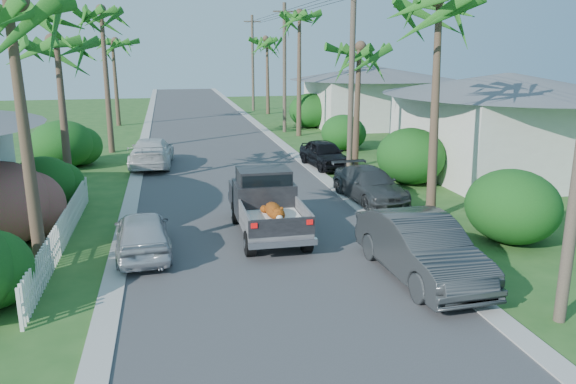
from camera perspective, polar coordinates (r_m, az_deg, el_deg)
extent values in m
plane|color=#25511E|center=(13.53, 0.68, -11.42)|extent=(120.00, 120.00, 0.00)
cube|color=#38383A|center=(37.45, -7.85, 5.18)|extent=(8.00, 100.00, 0.02)
cube|color=#A5A39E|center=(37.38, -14.45, 4.88)|extent=(0.60, 100.00, 0.06)
cube|color=#A5A39E|center=(38.00, -1.35, 5.47)|extent=(0.60, 100.00, 0.06)
cylinder|color=black|center=(16.45, -3.90, -5.24)|extent=(0.28, 0.76, 0.76)
cylinder|color=black|center=(16.76, 1.88, -4.84)|extent=(0.28, 0.76, 0.76)
cylinder|color=black|center=(19.52, -5.29, -2.10)|extent=(0.28, 0.76, 0.76)
cylinder|color=black|center=(19.78, -0.39, -1.82)|extent=(0.28, 0.76, 0.76)
cube|color=gray|center=(17.11, -1.41, -3.58)|extent=(1.90, 2.40, 0.24)
cube|color=gray|center=(16.86, -4.49, -2.54)|extent=(0.06, 2.40, 0.55)
cube|color=gray|center=(17.18, 1.60, -2.18)|extent=(0.06, 2.40, 0.55)
cube|color=black|center=(15.90, -0.63, -3.61)|extent=(1.92, 0.08, 0.52)
cube|color=silver|center=(15.89, -0.51, -5.26)|extent=(1.98, 0.18, 0.18)
cube|color=red|center=(15.69, -3.46, -3.44)|extent=(0.18, 0.05, 0.14)
cube|color=red|center=(15.99, 2.22, -3.07)|extent=(0.18, 0.05, 0.14)
cube|color=black|center=(18.73, -2.47, -0.62)|extent=(1.94, 1.65, 1.10)
cube|color=black|center=(18.56, -2.50, 1.55)|extent=(1.70, 1.35, 0.55)
cube|color=black|center=(17.92, -2.13, 1.00)|extent=(1.60, 0.05, 0.45)
cube|color=black|center=(19.97, -3.07, -0.13)|extent=(1.94, 1.20, 0.80)
cube|color=white|center=(17.05, -1.41, -2.94)|extent=(1.70, 2.10, 0.16)
ellipsoid|color=orange|center=(17.06, -1.48, -1.88)|extent=(0.48, 1.25, 0.43)
sphere|color=orange|center=(16.33, -0.99, -2.33)|extent=(0.40, 0.40, 0.40)
ellipsoid|color=white|center=(17.08, -1.48, -2.20)|extent=(0.32, 0.86, 0.18)
imported|color=#2E3133|center=(15.15, 13.36, -5.57)|extent=(1.99, 5.08, 1.65)
imported|color=#343839|center=(22.48, 8.30, 0.70)|extent=(2.24, 4.57, 1.28)
imported|color=black|center=(28.62, 3.73, 3.85)|extent=(2.03, 4.18, 1.37)
imported|color=silver|center=(16.95, -14.55, -4.09)|extent=(1.80, 3.95, 1.31)
imported|color=silver|center=(29.63, -13.68, 3.92)|extent=(2.37, 5.16, 1.46)
cone|color=brown|center=(15.47, -25.05, 4.13)|extent=(0.36, 0.71, 7.01)
cone|color=brown|center=(24.39, -21.84, 6.77)|extent=(0.36, 0.61, 6.21)
cone|color=brown|center=(34.09, -17.94, 10.49)|extent=(0.36, 0.36, 8.00)
cone|color=brown|center=(46.12, -17.10, 10.45)|extent=(0.36, 0.75, 6.51)
cone|color=brown|center=(20.14, 14.68, 7.80)|extent=(0.36, 0.73, 7.51)
cone|color=brown|center=(28.60, 7.03, 8.45)|extent=(0.36, 0.54, 6.01)
cone|color=brown|center=(38.96, 1.14, 11.71)|extent=(0.36, 0.36, 8.20)
cone|color=brown|center=(52.75, -2.09, 11.63)|extent=(0.36, 0.63, 6.81)
ellipsoid|color=#BB1A4E|center=(19.15, -27.12, -1.12)|extent=(3.00, 3.30, 2.60)
ellipsoid|color=#134315|center=(22.91, -23.62, 0.81)|extent=(2.40, 2.64, 2.00)
ellipsoid|color=#134315|center=(30.71, -21.95, 4.53)|extent=(3.20, 3.52, 2.40)
ellipsoid|color=#134315|center=(18.72, 21.83, -1.36)|extent=(2.80, 3.08, 2.30)
ellipsoid|color=#134315|center=(25.61, 12.37, 3.58)|extent=(3.00, 3.30, 2.50)
ellipsoid|color=#134315|center=(33.83, 5.61, 6.06)|extent=(2.60, 2.86, 2.10)
ellipsoid|color=#134315|center=(43.47, 2.24, 8.28)|extent=(3.20, 3.52, 2.60)
cube|color=white|center=(18.49, -21.83, -3.65)|extent=(0.10, 11.00, 1.00)
cube|color=silver|center=(28.87, 21.11, 5.45)|extent=(8.00, 9.00, 3.80)
cone|color=#595B60|center=(28.63, 21.54, 10.19)|extent=(6.48, 6.48, 1.00)
cube|color=silver|center=(44.92, 8.51, 8.97)|extent=(9.00, 8.00, 3.60)
cone|color=#595B60|center=(44.77, 8.62, 11.90)|extent=(6.48, 6.48, 1.00)
cylinder|color=brown|center=(26.27, 6.47, 11.23)|extent=(0.26, 0.26, 9.00)
cylinder|color=brown|center=(40.76, -0.36, 12.39)|extent=(0.26, 0.26, 9.00)
cube|color=brown|center=(40.82, -0.36, 17.87)|extent=(1.60, 0.10, 0.10)
cylinder|color=brown|center=(55.53, -3.60, 12.88)|extent=(0.26, 0.26, 9.00)
cube|color=brown|center=(55.57, -3.66, 16.91)|extent=(1.60, 0.10, 0.10)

